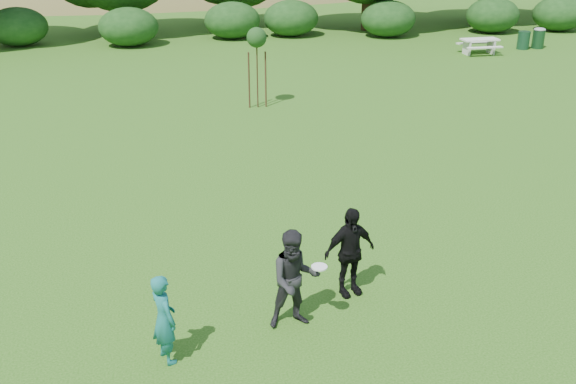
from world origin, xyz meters
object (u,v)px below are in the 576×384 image
picnic_table (479,44)px  sapling (257,40)px  trash_can_near (523,40)px  player_grey (295,279)px  player_black (350,252)px  player_teal (164,319)px  trash_can_lidded (539,38)px

picnic_table → sapling: bearing=-150.2°
trash_can_near → sapling: size_ratio=0.32×
player_grey → player_black: player_grey is taller
player_teal → trash_can_near: (18.72, 21.47, -0.32)m
player_grey → sapling: sapling is taller
player_grey → sapling: 13.45m
player_teal → sapling: bearing=-39.6°
trash_can_lidded → player_black: bearing=-128.7°
player_teal → player_grey: 2.24m
player_teal → picnic_table: player_teal is taller
player_black → trash_can_near: (15.35, 20.20, -0.42)m
sapling → player_black: bearing=-91.5°
player_black → trash_can_lidded: (16.21, 20.25, -0.33)m
picnic_table → trash_can_lidded: (3.68, 0.76, 0.02)m
picnic_table → trash_can_lidded: bearing=11.7°
player_teal → player_black: (3.37, 1.27, 0.10)m
player_teal → trash_can_lidded: bearing=-66.9°
player_teal → player_black: player_black is taller
sapling → trash_can_lidded: size_ratio=2.71×
trash_can_near → player_grey: bearing=-128.3°
sapling → picnic_table: sapling is taller
player_grey → picnic_table: player_grey is taller
player_teal → trash_can_lidded: size_ratio=1.46×
player_teal → player_black: 3.60m
trash_can_near → sapling: bearing=-152.9°
player_black → picnic_table: player_black is taller
player_grey → sapling: bearing=81.8°
player_grey → trash_can_lidded: (17.40, 21.01, -0.35)m
trash_can_near → trash_can_lidded: (0.87, 0.05, 0.09)m
player_teal → picnic_table: bearing=-62.0°
player_teal → player_grey: (2.18, 0.51, 0.13)m
player_grey → trash_can_lidded: bearing=48.7°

